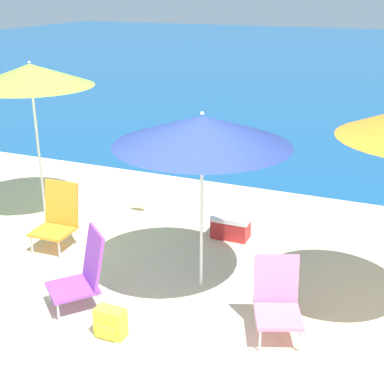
% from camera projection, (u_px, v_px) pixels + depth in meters
% --- Properties ---
extents(ground_plane, '(60.00, 60.00, 0.00)m').
position_uv_depth(ground_plane, '(143.00, 338.00, 5.43)').
color(ground_plane, beige).
extents(sea_water, '(60.00, 40.00, 0.01)m').
position_uv_depth(sea_water, '(373.00, 58.00, 26.59)').
color(sea_water, navy).
rests_on(sea_water, ground).
extents(beach_umbrella_lime, '(1.81, 1.81, 2.34)m').
position_uv_depth(beach_umbrella_lime, '(31.00, 75.00, 7.67)').
color(beach_umbrella_lime, white).
rests_on(beach_umbrella_lime, ground).
extents(beach_umbrella_navy, '(1.95, 1.95, 2.10)m').
position_uv_depth(beach_umbrella_navy, '(202.00, 131.00, 5.70)').
color(beach_umbrella_navy, white).
rests_on(beach_umbrella_navy, ground).
extents(beach_chair_orange, '(0.53, 0.57, 0.89)m').
position_uv_depth(beach_chair_orange, '(58.00, 216.00, 7.22)').
color(beach_chair_orange, silver).
rests_on(beach_chair_orange, ground).
extents(beach_chair_purple, '(0.75, 0.76, 0.88)m').
position_uv_depth(beach_chair_purple, '(84.00, 271.00, 5.86)').
color(beach_chair_purple, silver).
rests_on(beach_chair_purple, ground).
extents(beach_chair_pink, '(0.63, 0.69, 0.80)m').
position_uv_depth(beach_chair_pink, '(277.00, 297.00, 5.40)').
color(beach_chair_pink, silver).
rests_on(beach_chair_pink, ground).
extents(backpack_yellow, '(0.31, 0.19, 0.31)m').
position_uv_depth(backpack_yellow, '(110.00, 323.00, 5.41)').
color(backpack_yellow, yellow).
rests_on(backpack_yellow, ground).
extents(cooler_box, '(0.53, 0.29, 0.33)m').
position_uv_depth(cooler_box, '(231.00, 227.00, 7.54)').
color(cooler_box, '#B72828').
rests_on(cooler_box, ground).
extents(seagull, '(0.27, 0.11, 0.23)m').
position_uv_depth(seagull, '(140.00, 203.00, 8.45)').
color(seagull, gold).
rests_on(seagull, ground).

